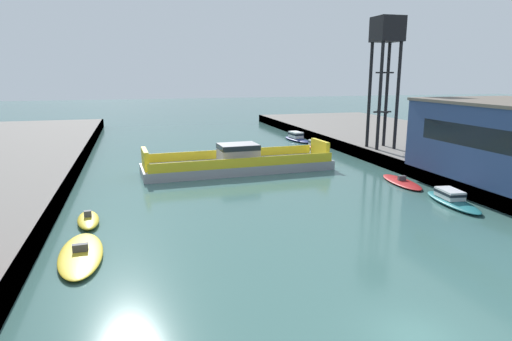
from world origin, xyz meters
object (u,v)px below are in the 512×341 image
at_px(moored_boat_near_right, 314,146).
at_px(moored_boat_mid_right, 88,220).
at_px(moored_boat_far_right, 452,199).
at_px(moored_boat_near_left, 402,182).
at_px(moored_boat_upstream_a, 81,254).
at_px(moored_boat_far_left, 297,137).
at_px(crane_tower, 387,45).
at_px(chain_ferry, 238,163).

height_order(moored_boat_near_right, moored_boat_mid_right, moored_boat_near_right).
relative_size(moored_boat_mid_right, moored_boat_far_right, 0.64).
relative_size(moored_boat_near_left, moored_boat_mid_right, 1.51).
height_order(moored_boat_near_right, moored_boat_upstream_a, moored_boat_near_right).
height_order(moored_boat_far_left, moored_boat_upstream_a, moored_boat_far_left).
height_order(moored_boat_near_left, moored_boat_near_right, moored_boat_near_right).
bearing_deg(moored_boat_far_right, moored_boat_upstream_a, -173.64).
xyz_separation_m(moored_boat_mid_right, crane_tower, (37.00, 17.41, 15.25)).
bearing_deg(moored_boat_mid_right, chain_ferry, 43.88).
bearing_deg(moored_boat_near_right, moored_boat_far_left, 87.43).
bearing_deg(moored_boat_mid_right, moored_boat_near_right, 41.42).
height_order(moored_boat_near_left, moored_boat_far_left, moored_boat_far_left).
xyz_separation_m(moored_boat_far_right, moored_boat_upstream_a, (-31.68, -3.53, -0.25)).
xyz_separation_m(moored_boat_far_left, moored_boat_upstream_a, (-31.84, -43.81, -0.36)).
height_order(chain_ferry, moored_boat_near_right, chain_ferry).
bearing_deg(moored_boat_mid_right, moored_boat_far_right, -6.26).
relative_size(moored_boat_near_left, moored_boat_far_left, 0.90).
bearing_deg(moored_boat_far_right, chain_ferry, 129.55).
height_order(moored_boat_mid_right, moored_boat_upstream_a, moored_boat_mid_right).
bearing_deg(chain_ferry, moored_boat_upstream_a, -125.36).
distance_m(moored_boat_near_right, moored_boat_far_right, 31.35).
height_order(moored_boat_mid_right, moored_boat_far_left, moored_boat_far_left).
bearing_deg(moored_boat_upstream_a, moored_boat_far_right, 6.36).
distance_m(moored_boat_mid_right, moored_boat_upstream_a, 7.02).
bearing_deg(crane_tower, moored_boat_upstream_a, -146.46).
distance_m(chain_ferry, moored_boat_far_right, 24.65).
relative_size(chain_ferry, moored_boat_mid_right, 4.75).
bearing_deg(moored_boat_upstream_a, chain_ferry, 54.64).
bearing_deg(moored_boat_upstream_a, crane_tower, 33.54).
distance_m(chain_ferry, moored_boat_upstream_a, 27.64).
bearing_deg(moored_boat_upstream_a, moored_boat_near_left, 19.84).
bearing_deg(crane_tower, moored_boat_near_right, 117.38).
height_order(chain_ferry, moored_boat_mid_right, chain_ferry).
bearing_deg(moored_boat_near_left, moored_boat_mid_right, -172.09).
distance_m(moored_boat_far_right, crane_tower, 26.28).
distance_m(moored_boat_near_right, moored_boat_upstream_a, 46.96).
bearing_deg(chain_ferry, moored_boat_far_left, 53.31).
distance_m(moored_boat_near_right, crane_tower, 19.09).
height_order(moored_boat_mid_right, crane_tower, crane_tower).
distance_m(moored_boat_near_left, moored_boat_far_right, 7.92).
relative_size(chain_ferry, moored_boat_near_right, 4.37).
distance_m(moored_boat_far_left, crane_tower, 24.98).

